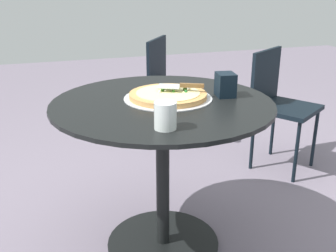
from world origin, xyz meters
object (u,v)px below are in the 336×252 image
Objects in this scene: pizza_on_tray at (168,96)px; patio_chair_corner at (172,80)px; patio_chair_near at (278,99)px; pizza_server at (181,86)px; napkin_dispenser at (225,85)px; patio_table at (163,145)px; drinking_cup at (165,116)px.

pizza_on_tray is 0.49× the size of patio_chair_corner.
patio_chair_corner is at bearing -57.02° from patio_chair_near.
pizza_server is 0.21m from napkin_dispenser.
pizza_server is 0.26× the size of patio_chair_near.
patio_chair_near is 0.93m from patio_chair_corner.
patio_table is at bearing 41.48° from pizza_on_tray.
napkin_dispenser reaches higher than patio_table.
patio_chair_near is at bearing -147.20° from pizza_server.
napkin_dispenser is at bearing -140.83° from drinking_cup.
pizza_server is 1.95× the size of napkin_dispenser.
patio_table is 0.23m from pizza_on_tray.
patio_table is 9.91× the size of drinking_cup.
napkin_dispenser is 1.48m from patio_chair_corner.
drinking_cup is at bearing 62.28° from pizza_server.
patio_table is 0.28m from pizza_server.
patio_chair_near is (-0.93, -0.60, -0.32)m from pizza_server.
pizza_on_tray is at bearing 70.56° from patio_chair_corner.
pizza_server is 1.15m from patio_chair_near.
pizza_server reaches higher than patio_chair_corner.
napkin_dispenser reaches higher than drinking_cup.
pizza_on_tray is at bearing -138.52° from patio_table.
pizza_on_tray is at bearing 31.27° from patio_chair_near.
patio_chair_corner is (-0.42, -1.37, -0.33)m from pizza_server.
patio_chair_near is 1.01× the size of patio_chair_corner.
pizza_server reaches higher than patio_table.
drinking_cup reaches higher than pizza_server.
patio_chair_near is at bearing -148.73° from pizza_on_tray.
pizza_on_tray is at bearing -109.64° from drinking_cup.
patio_table is 1.21× the size of patio_chair_near.
napkin_dispenser reaches higher than pizza_on_tray.
pizza_on_tray is 1.49m from patio_chair_corner.
pizza_on_tray is 0.49× the size of patio_chair_near.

